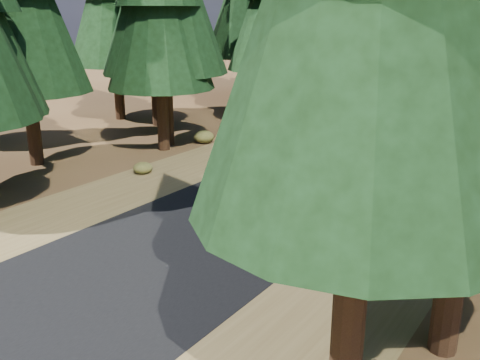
{
  "coord_description": "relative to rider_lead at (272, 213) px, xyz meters",
  "views": [
    {
      "loc": [
        8.43,
        -10.8,
        5.83
      ],
      "look_at": [
        0.0,
        1.5,
        1.1
      ],
      "focal_mm": 40.0,
      "sensor_mm": 36.0,
      "label": 1
    }
  ],
  "objects": [
    {
      "name": "road",
      "position": [
        -1.37,
        3.91,
        -0.5
      ],
      "size": [
        6.0,
        100.0,
        0.01
      ],
      "primitive_type": "cube",
      "color": "black",
      "rests_on": "ground"
    },
    {
      "name": "understory_shrubs",
      "position": [
        0.98,
        8.77,
        -0.22
      ],
      "size": [
        15.97,
        30.01,
        0.71
      ],
      "color": "#474C1E",
      "rests_on": "ground"
    },
    {
      "name": "rider_follow",
      "position": [
        -3.45,
        3.09,
        0.08
      ],
      "size": [
        0.59,
        1.93,
        1.72
      ],
      "rotation": [
        0.0,
        0.0,
        3.15
      ],
      "color": "#A90B10",
      "rests_on": "road"
    },
    {
      "name": "ground",
      "position": [
        -1.37,
        -1.09,
        -0.5
      ],
      "size": [
        120.0,
        120.0,
        0.0
      ],
      "primitive_type": "plane",
      "color": "#462D19",
      "rests_on": "ground"
    },
    {
      "name": "shoulder_l",
      "position": [
        -5.97,
        3.91,
        -0.5
      ],
      "size": [
        3.2,
        100.0,
        0.01
      ],
      "primitive_type": "cube",
      "color": "brown",
      "rests_on": "ground"
    },
    {
      "name": "rider_lead",
      "position": [
        0.0,
        0.0,
        0.0
      ],
      "size": [
        1.1,
        1.74,
        1.49
      ],
      "rotation": [
        0.0,
        0.0,
        3.53
      ],
      "color": "silver",
      "rests_on": "road"
    },
    {
      "name": "shoulder_r",
      "position": [
        3.23,
        3.91,
        -0.5
      ],
      "size": [
        3.2,
        100.0,
        0.01
      ],
      "primitive_type": "cube",
      "color": "brown",
      "rests_on": "ground"
    }
  ]
}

